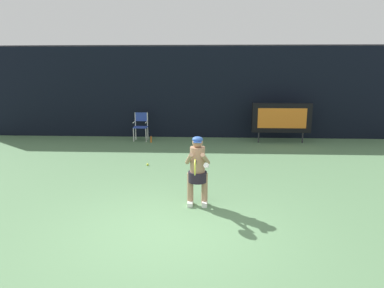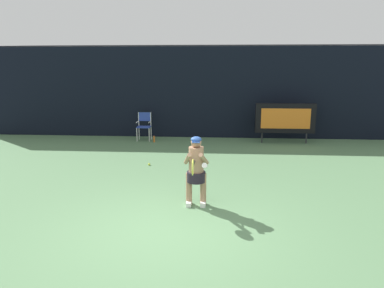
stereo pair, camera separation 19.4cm
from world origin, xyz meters
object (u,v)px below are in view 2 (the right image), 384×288
object	(u,v)px
umpire_chair	(144,125)
water_bottle	(154,139)
scoreboard	(285,118)
tennis_racket	(193,167)
tennis_ball_loose	(149,164)
tennis_player	(196,168)

from	to	relation	value
umpire_chair	water_bottle	xyz separation A→B (m)	(0.44, -0.36, -0.50)
scoreboard	tennis_racket	world-z (taller)	scoreboard
scoreboard	tennis_ball_loose	xyz separation A→B (m)	(-4.51, -3.37, -0.91)
tennis_player	scoreboard	bearing A→B (deg)	64.86
tennis_racket	umpire_chair	bearing A→B (deg)	112.73
scoreboard	tennis_ball_loose	bearing A→B (deg)	-143.24
tennis_ball_loose	umpire_chair	bearing A→B (deg)	103.54
tennis_racket	tennis_ball_loose	bearing A→B (deg)	117.74
water_bottle	tennis_player	size ratio (longest dim) A/B	0.18
scoreboard	umpire_chair	world-z (taller)	scoreboard
scoreboard	tennis_racket	distance (m)	7.47
tennis_player	umpire_chair	bearing A→B (deg)	110.51
scoreboard	umpire_chair	distance (m)	5.38
scoreboard	tennis_racket	bearing A→B (deg)	-113.51
scoreboard	tennis_racket	size ratio (longest dim) A/B	3.65
scoreboard	tennis_ball_loose	distance (m)	5.71
umpire_chair	tennis_racket	xyz separation A→B (m)	(2.39, -7.02, 0.38)
scoreboard	umpire_chair	xyz separation A→B (m)	(-5.37, 0.17, -0.33)
umpire_chair	tennis_ball_loose	distance (m)	3.69
umpire_chair	water_bottle	bearing A→B (deg)	-38.92
tennis_player	tennis_racket	xyz separation A→B (m)	(-0.03, -0.56, 0.19)
umpire_chair	water_bottle	size ratio (longest dim) A/B	4.08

